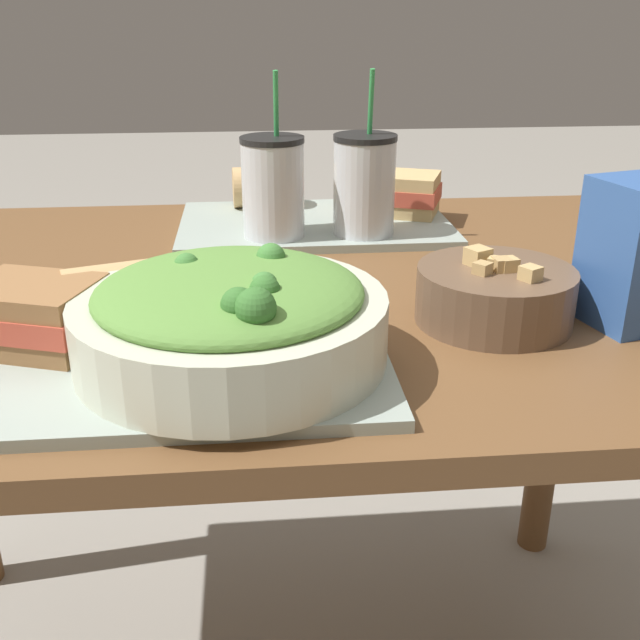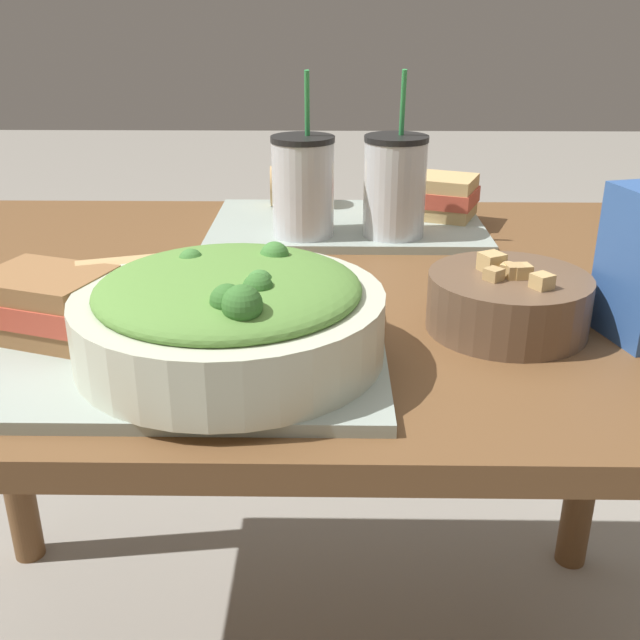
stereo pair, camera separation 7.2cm
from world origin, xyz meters
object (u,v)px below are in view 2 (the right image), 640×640
at_px(salad_bowl, 230,312).
at_px(sandwich_near, 47,303).
at_px(drink_cup_dark, 303,189).
at_px(baguette_near, 141,285).
at_px(baguette_far, 300,186).
at_px(sandwich_far, 432,196).
at_px(napkin_folded, 182,279).
at_px(drink_cup_red, 395,189).
at_px(soup_bowl, 508,300).

bearing_deg(salad_bowl, sandwich_near, 165.56).
bearing_deg(drink_cup_dark, sandwich_near, -124.64).
relative_size(baguette_near, baguette_far, 1.42).
distance_m(salad_bowl, baguette_far, 0.58).
distance_m(salad_bowl, sandwich_near, 0.20).
bearing_deg(baguette_near, sandwich_far, -59.35).
relative_size(sandwich_far, napkin_folded, 0.81).
relative_size(sandwich_near, napkin_folded, 0.76).
height_order(drink_cup_dark, drink_cup_red, same).
distance_m(soup_bowl, sandwich_near, 0.48).
relative_size(salad_bowl, soup_bowl, 1.72).
bearing_deg(soup_bowl, sandwich_near, -174.77).
bearing_deg(salad_bowl, drink_cup_red, 65.51).
xyz_separation_m(baguette_near, sandwich_far, (0.36, 0.41, -0.00)).
bearing_deg(sandwich_near, drink_cup_dark, 73.98).
bearing_deg(sandwich_far, baguette_far, -175.04).
bearing_deg(salad_bowl, baguette_far, 85.75).
bearing_deg(sandwich_far, soup_bowl, -64.66).
distance_m(soup_bowl, drink_cup_dark, 0.39).
bearing_deg(drink_cup_red, soup_bowl, -72.67).
bearing_deg(drink_cup_red, sandwich_near, -136.58).
relative_size(salad_bowl, baguette_near, 2.11).
relative_size(sandwich_far, drink_cup_dark, 0.69).
xyz_separation_m(salad_bowl, sandwich_near, (-0.19, 0.05, -0.01)).
height_order(baguette_near, drink_cup_red, drink_cup_red).
bearing_deg(napkin_folded, baguette_near, -95.81).
xyz_separation_m(sandwich_near, baguette_far, (0.23, 0.53, 0.00)).
distance_m(sandwich_near, baguette_far, 0.58).
height_order(soup_bowl, sandwich_near, soup_bowl).
height_order(salad_bowl, soup_bowl, salad_bowl).
relative_size(soup_bowl, baguette_far, 1.75).
bearing_deg(salad_bowl, drink_cup_dark, 82.36).
height_order(soup_bowl, drink_cup_red, drink_cup_red).
xyz_separation_m(sandwich_near, baguette_near, (0.08, 0.05, 0.00)).
height_order(baguette_far, drink_cup_red, drink_cup_red).
distance_m(drink_cup_red, napkin_folded, 0.33).
bearing_deg(baguette_near, baguette_far, -35.83).
height_order(baguette_near, sandwich_far, baguette_near).
height_order(salad_bowl, baguette_far, salad_bowl).
distance_m(sandwich_near, drink_cup_dark, 0.43).
xyz_separation_m(salad_bowl, napkin_folded, (-0.09, 0.24, -0.05)).
bearing_deg(drink_cup_dark, drink_cup_red, -0.00).
relative_size(salad_bowl, baguette_far, 3.01).
relative_size(baguette_far, drink_cup_red, 0.42).
height_order(sandwich_near, sandwich_far, same).
bearing_deg(napkin_folded, sandwich_far, 38.15).
relative_size(soup_bowl, napkin_folded, 0.87).
xyz_separation_m(drink_cup_dark, napkin_folded, (-0.15, -0.16, -0.08)).
bearing_deg(baguette_far, baguette_near, 159.14).
distance_m(baguette_far, napkin_folded, 0.36).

